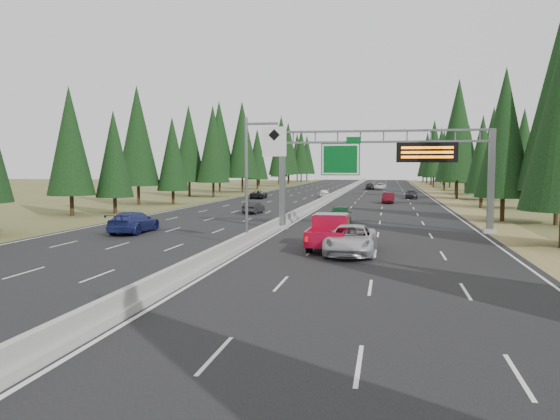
{
  "coord_description": "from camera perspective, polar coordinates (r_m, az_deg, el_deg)",
  "views": [
    {
      "loc": [
        8.64,
        -7.92,
        5.02
      ],
      "look_at": [
        3.12,
        20.0,
        2.78
      ],
      "focal_mm": 35.0,
      "sensor_mm": 36.0,
      "label": 1
    }
  ],
  "objects": [
    {
      "name": "car_ahead_white",
      "position": [
        121.89,
        10.43,
        2.43
      ],
      "size": [
        2.73,
        5.25,
        1.41
      ],
      "primitive_type": "imported",
      "rotation": [
        0.0,
        0.0,
        -0.08
      ],
      "color": "white",
      "rests_on": "road"
    },
    {
      "name": "sign_gantry",
      "position": [
        42.8,
        11.59,
        4.74
      ],
      "size": [
        16.75,
        0.98,
        7.8
      ],
      "color": "slate",
      "rests_on": "road"
    },
    {
      "name": "car_onc_near",
      "position": [
        58.36,
        -2.77,
        0.26
      ],
      "size": [
        1.64,
        3.96,
        1.28
      ],
      "primitive_type": "imported",
      "rotation": [
        0.0,
        0.0,
        3.07
      ],
      "color": "black",
      "rests_on": "road"
    },
    {
      "name": "median_barrier",
      "position": [
        88.46,
        5.56,
        1.49
      ],
      "size": [
        0.7,
        260.0,
        0.85
      ],
      "color": "gray",
      "rests_on": "road"
    },
    {
      "name": "car_ahead_dkgrey",
      "position": [
        88.52,
        13.56,
        1.6
      ],
      "size": [
        1.96,
        4.61,
        1.33
      ],
      "primitive_type": "imported",
      "rotation": [
        0.0,
        0.0,
        -0.02
      ],
      "color": "black",
      "rests_on": "road"
    },
    {
      "name": "shoulder_left",
      "position": [
        91.94,
        -5.55,
        1.36
      ],
      "size": [
        3.6,
        260.0,
        0.06
      ],
      "primitive_type": "cube",
      "color": "#515628",
      "rests_on": "ground"
    },
    {
      "name": "car_onc_white",
      "position": [
        89.44,
        4.66,
        1.75
      ],
      "size": [
        1.97,
        4.1,
        1.35
      ],
      "primitive_type": "imported",
      "rotation": [
        0.0,
        0.0,
        3.24
      ],
      "color": "white",
      "rests_on": "road"
    },
    {
      "name": "car_ahead_green",
      "position": [
        48.27,
        6.31,
        -0.46
      ],
      "size": [
        2.33,
        4.8,
        1.58
      ],
      "primitive_type": "imported",
      "rotation": [
        0.0,
        0.0,
        0.1
      ],
      "color": "#14582B",
      "rests_on": "road"
    },
    {
      "name": "red_pickup",
      "position": [
        33.74,
        5.27,
        -2.01
      ],
      "size": [
        2.23,
        6.25,
        2.04
      ],
      "color": "black",
      "rests_on": "road"
    },
    {
      "name": "car_ahead_far",
      "position": [
        122.02,
        9.35,
        2.48
      ],
      "size": [
        1.98,
        4.61,
        1.55
      ],
      "primitive_type": "imported",
      "rotation": [
        0.0,
        0.0,
        0.03
      ],
      "color": "black",
      "rests_on": "road"
    },
    {
      "name": "hov_sign_pole",
      "position": [
        33.86,
        -2.59,
        4.0
      ],
      "size": [
        2.8,
        0.5,
        8.0
      ],
      "color": "slate",
      "rests_on": "road"
    },
    {
      "name": "car_ahead_dkred",
      "position": [
        76.51,
        11.24,
        1.25
      ],
      "size": [
        1.71,
        4.46,
        1.45
      ],
      "primitive_type": "imported",
      "rotation": [
        0.0,
        0.0,
        -0.04
      ],
      "color": "#4F0B14",
      "rests_on": "road"
    },
    {
      "name": "car_onc_far",
      "position": [
        86.07,
        -2.26,
        1.63
      ],
      "size": [
        2.33,
        4.72,
        1.29
      ],
      "primitive_type": "imported",
      "rotation": [
        0.0,
        0.0,
        3.18
      ],
      "color": "black",
      "rests_on": "road"
    },
    {
      "name": "car_onc_blue",
      "position": [
        42.53,
        -15.04,
        -1.23
      ],
      "size": [
        2.38,
        5.6,
        1.61
      ],
      "primitive_type": "imported",
      "rotation": [
        0.0,
        0.0,
        3.16
      ],
      "color": "navy",
      "rests_on": "road"
    },
    {
      "name": "road",
      "position": [
        88.48,
        5.56,
        1.25
      ],
      "size": [
        32.0,
        260.0,
        0.08
      ],
      "primitive_type": "cube",
      "color": "black",
      "rests_on": "ground"
    },
    {
      "name": "silver_minivan",
      "position": [
        31.3,
        7.41,
        -3.1
      ],
      "size": [
        2.84,
        5.97,
        1.65
      ],
      "primitive_type": "imported",
      "rotation": [
        0.0,
        0.0,
        -0.02
      ],
      "color": "#BDBCC2",
      "rests_on": "road"
    },
    {
      "name": "tree_row_left",
      "position": [
        98.59,
        -6.88,
        6.99
      ],
      "size": [
        11.95,
        237.54,
        18.65
      ],
      "color": "black",
      "rests_on": "ground"
    },
    {
      "name": "shoulder_right",
      "position": [
        88.53,
        17.11,
        1.07
      ],
      "size": [
        3.6,
        260.0,
        0.06
      ],
      "primitive_type": "cube",
      "color": "olive",
      "rests_on": "ground"
    },
    {
      "name": "tree_row_right",
      "position": [
        79.78,
        20.84,
        7.2
      ],
      "size": [
        11.97,
        237.45,
        18.81
      ],
      "color": "black",
      "rests_on": "ground"
    }
  ]
}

